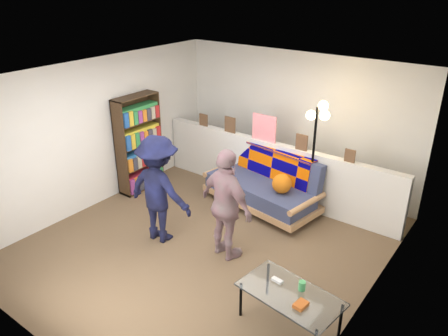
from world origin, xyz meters
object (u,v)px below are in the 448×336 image
Objects in this scene: futon_sofa at (265,185)px; floor_lamp at (316,137)px; person_right at (227,205)px; person_left at (159,189)px; bookshelf at (139,146)px; coffee_table at (291,296)px.

futon_sofa is 1.21m from floor_lamp.
person_right is (-0.41, -1.72, -0.54)m from floor_lamp.
person_left is at bearing -126.65° from floor_lamp.
person_right is (2.47, -0.76, -0.01)m from bookshelf.
person_left is (-2.37, 0.45, 0.37)m from coffee_table.
bookshelf is 2.59m from person_right.
person_left is at bearing -34.05° from bookshelf.
futon_sofa is 1.30× the size of person_right.
floor_lamp is at bearing -90.19° from person_right.
person_left is (-1.44, -1.93, -0.53)m from floor_lamp.
floor_lamp is 1.84m from person_right.
person_left reaches higher than person_right.
futon_sofa is 1.29× the size of person_left.
floor_lamp is at bearing 111.50° from coffee_table.
futon_sofa reaches higher than coffee_table.
person_right is (1.03, 0.22, -0.01)m from person_left.
futon_sofa is 1.20× the size of bookshelf.
futon_sofa is 1.10× the size of floor_lamp.
bookshelf is 1.09× the size of person_right.
person_right is at bearing -77.53° from futon_sofa.
bookshelf is 1.47× the size of coffee_table.
bookshelf is at bearing -3.87° from person_right.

